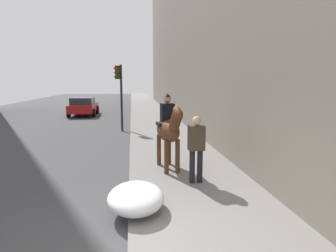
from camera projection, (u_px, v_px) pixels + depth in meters
The scene contains 6 objects.
sidewalk_slab at pixel (228, 245), 4.67m from camera, with size 120.00×3.22×0.12m, color slate.
mounted_horse_near at pixel (169, 129), 8.31m from camera, with size 2.15×0.76×2.21m.
pedestrian_greeting at pixel (196, 145), 7.24m from camera, with size 0.27×0.41×1.70m.
car_near_lane at pixel (83, 106), 22.82m from camera, with size 4.10×2.06×1.44m.
traffic_light_near_curb at pixel (119, 87), 15.36m from camera, with size 0.20×0.44×3.54m.
snow_pile_near at pixel (136, 198), 5.78m from camera, with size 1.46×1.12×0.50m, color white.
Camera 1 is at (-4.17, -0.11, 2.67)m, focal length 31.02 mm.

